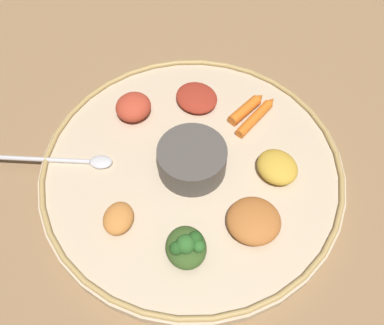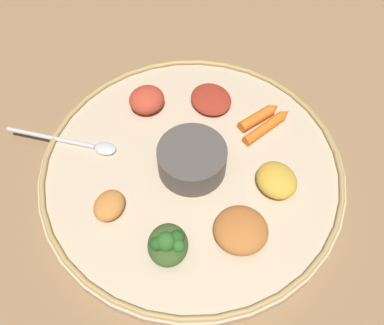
{
  "view_description": "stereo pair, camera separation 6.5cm",
  "coord_description": "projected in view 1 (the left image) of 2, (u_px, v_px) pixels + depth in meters",
  "views": [
    {
      "loc": [
        -0.11,
        -0.34,
        0.58
      ],
      "look_at": [
        0.0,
        0.0,
        0.03
      ],
      "focal_mm": 41.1,
      "sensor_mm": 36.0,
      "label": 1
    },
    {
      "loc": [
        -0.05,
        -0.35,
        0.58
      ],
      "look_at": [
        0.0,
        0.0,
        0.03
      ],
      "focal_mm": 41.1,
      "sensor_mm": 36.0,
      "label": 2
    }
  ],
  "objects": [
    {
      "name": "mound_chickpea",
      "position": [
        254.0,
        221.0,
        0.6
      ],
      "size": [
        0.1,
        0.1,
        0.03
      ],
      "primitive_type": "ellipsoid",
      "rotation": [
        0.0,
        0.0,
        2.54
      ],
      "color": "#B2662D",
      "rests_on": "platter"
    },
    {
      "name": "ground_plane",
      "position": [
        192.0,
        175.0,
        0.68
      ],
      "size": [
        2.4,
        2.4,
        0.0
      ],
      "primitive_type": "plane",
      "color": "olive"
    },
    {
      "name": "platter",
      "position": [
        192.0,
        171.0,
        0.67
      ],
      "size": [
        0.46,
        0.46,
        0.02
      ],
      "primitive_type": "cylinder",
      "color": "#C6B293",
      "rests_on": "ground_plane"
    },
    {
      "name": "mound_berbere_red",
      "position": [
        133.0,
        107.0,
        0.71
      ],
      "size": [
        0.08,
        0.08,
        0.03
      ],
      "primitive_type": "ellipsoid",
      "rotation": [
        0.0,
        0.0,
        3.82
      ],
      "color": "#B73D28",
      "rests_on": "platter"
    },
    {
      "name": "mound_beet",
      "position": [
        197.0,
        98.0,
        0.73
      ],
      "size": [
        0.09,
        0.09,
        0.02
      ],
      "primitive_type": "ellipsoid",
      "rotation": [
        0.0,
        0.0,
        1.99
      ],
      "color": "maroon",
      "rests_on": "platter"
    },
    {
      "name": "platter_rim",
      "position": [
        192.0,
        167.0,
        0.66
      ],
      "size": [
        0.45,
        0.45,
        0.01
      ],
      "primitive_type": "torus",
      "color": "tan",
      "rests_on": "platter"
    },
    {
      "name": "carrot_outer",
      "position": [
        247.0,
        108.0,
        0.71
      ],
      "size": [
        0.08,
        0.05,
        0.02
      ],
      "color": "orange",
      "rests_on": "platter"
    },
    {
      "name": "mound_lentil_yellow",
      "position": [
        277.0,
        167.0,
        0.65
      ],
      "size": [
        0.07,
        0.08,
        0.03
      ],
      "primitive_type": "ellipsoid",
      "rotation": [
        0.0,
        0.0,
        1.86
      ],
      "color": "gold",
      "rests_on": "platter"
    },
    {
      "name": "mound_squash",
      "position": [
        118.0,
        218.0,
        0.6
      ],
      "size": [
        0.06,
        0.06,
        0.02
      ],
      "primitive_type": "ellipsoid",
      "rotation": [
        0.0,
        0.0,
        4.2
      ],
      "color": "#C67A38",
      "rests_on": "platter"
    },
    {
      "name": "center_bowl",
      "position": [
        192.0,
        159.0,
        0.64
      ],
      "size": [
        0.1,
        0.1,
        0.05
      ],
      "color": "#4C4742",
      "rests_on": "platter"
    },
    {
      "name": "greens_pile",
      "position": [
        187.0,
        247.0,
        0.57
      ],
      "size": [
        0.06,
        0.07,
        0.05
      ],
      "color": "#385623",
      "rests_on": "platter"
    },
    {
      "name": "carrot_near_spoon",
      "position": [
        256.0,
        116.0,
        0.71
      ],
      "size": [
        0.09,
        0.06,
        0.02
      ],
      "color": "orange",
      "rests_on": "platter"
    },
    {
      "name": "spoon",
      "position": [
        72.0,
        161.0,
        0.66
      ],
      "size": [
        0.17,
        0.08,
        0.01
      ],
      "color": "silver",
      "rests_on": "platter"
    }
  ]
}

